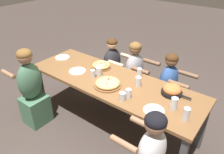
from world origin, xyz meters
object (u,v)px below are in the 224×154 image
at_px(diner_far_center, 134,78).
at_px(drinking_glass_h, 174,104).
at_px(pizza_board_main, 108,84).
at_px(drinking_glass_c, 186,115).
at_px(empty_plate_c, 154,110).
at_px(diner_far_midleft, 112,71).
at_px(drinking_glass_f, 93,74).
at_px(pizza_board_second, 101,66).
at_px(diner_near_left, 32,91).
at_px(drinking_glass_b, 99,72).
at_px(skillet_bowl, 172,90).
at_px(drinking_glass_g, 128,94).
at_px(drinking_glass_e, 122,97).
at_px(empty_plate_b, 63,57).
at_px(diner_far_midright, 167,91).
at_px(empty_plate_a, 77,71).
at_px(drinking_glass_a, 138,82).
at_px(drinking_glass_d, 139,74).

bearing_deg(diner_far_center, drinking_glass_h, 53.19).
xyz_separation_m(pizza_board_main, drinking_glass_c, (1.04, -0.03, 0.03)).
height_order(empty_plate_c, diner_far_midleft, diner_far_midleft).
xyz_separation_m(drinking_glass_h, diner_far_center, (-0.94, 0.71, -0.33)).
bearing_deg(drinking_glass_f, pizza_board_second, 107.96).
xyz_separation_m(diner_near_left, diner_far_center, (0.92, 1.25, -0.05)).
height_order(drinking_glass_b, drinking_glass_c, drinking_glass_c).
relative_size(pizza_board_main, skillet_bowl, 0.97).
xyz_separation_m(skillet_bowl, drinking_glass_g, (-0.37, -0.38, -0.00)).
distance_m(empty_plate_c, diner_far_midleft, 1.53).
distance_m(drinking_glass_e, drinking_glass_f, 0.65).
relative_size(drinking_glass_f, diner_far_midleft, 0.10).
bearing_deg(empty_plate_b, drinking_glass_b, -4.97).
bearing_deg(drinking_glass_c, pizza_board_main, 178.43).
bearing_deg(diner_far_midright, diner_far_center, -90.00).
bearing_deg(diner_far_midleft, empty_plate_a, -5.44).
xyz_separation_m(drinking_glass_a, drinking_glass_e, (0.02, -0.38, -0.01)).
bearing_deg(drinking_glass_g, skillet_bowl, 45.51).
xyz_separation_m(pizza_board_second, empty_plate_c, (1.10, -0.43, -0.03)).
distance_m(drinking_glass_d, diner_far_center, 0.55).
relative_size(skillet_bowl, diner_far_midleft, 0.34).
relative_size(empty_plate_c, drinking_glass_a, 1.82).
bearing_deg(drinking_glass_d, drinking_glass_a, -62.44).
height_order(drinking_glass_b, diner_near_left, diner_near_left).
relative_size(pizza_board_second, drinking_glass_h, 1.98).
relative_size(empty_plate_a, drinking_glass_b, 2.09).
height_order(empty_plate_a, empty_plate_c, same).
bearing_deg(drinking_glass_d, empty_plate_c, -46.08).
height_order(drinking_glass_d, drinking_glass_e, drinking_glass_d).
relative_size(pizza_board_main, empty_plate_c, 1.56).
bearing_deg(drinking_glass_c, empty_plate_b, 173.56).
distance_m(drinking_glass_c, drinking_glass_h, 0.19).
distance_m(empty_plate_b, empty_plate_c, 1.84).
bearing_deg(diner_far_midleft, drinking_glass_d, 64.84).
relative_size(skillet_bowl, drinking_glass_g, 3.21).
bearing_deg(drinking_glass_a, drinking_glass_f, -162.34).
height_order(empty_plate_a, diner_far_midright, diner_far_midright).
distance_m(empty_plate_b, diner_near_left, 0.75).
bearing_deg(drinking_glass_e, drinking_glass_f, 163.05).
bearing_deg(diner_far_midright, skillet_bowl, 26.67).
height_order(diner_near_left, diner_far_midright, diner_near_left).
bearing_deg(drinking_glass_e, diner_far_midleft, 132.76).
xyz_separation_m(drinking_glass_a, drinking_glass_d, (-0.10, 0.19, 0.00)).
height_order(skillet_bowl, drinking_glass_a, skillet_bowl).
relative_size(pizza_board_second, drinking_glass_g, 2.53).
relative_size(pizza_board_main, diner_far_midright, 0.33).
bearing_deg(diner_far_midright, diner_near_left, -50.11).
distance_m(pizza_board_second, diner_near_left, 1.05).
bearing_deg(drinking_glass_h, drinking_glass_d, 150.87).
bearing_deg(diner_far_midleft, drinking_glass_h, 62.91).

